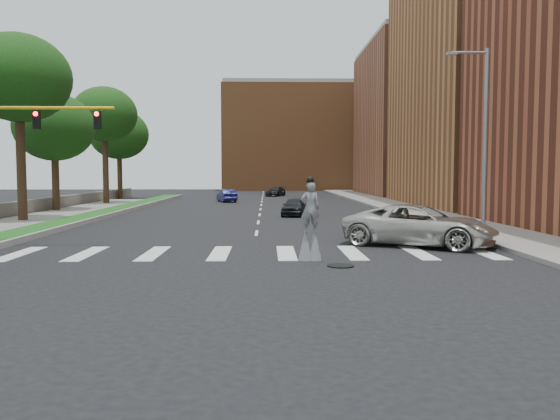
# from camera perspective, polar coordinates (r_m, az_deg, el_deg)

# --- Properties ---
(ground_plane) EXTENTS (160.00, 160.00, 0.00)m
(ground_plane) POSITION_cam_1_polar(r_m,az_deg,el_deg) (20.27, -2.89, -4.96)
(ground_plane) COLOR black
(ground_plane) RESTS_ON ground
(grass_median) EXTENTS (2.00, 60.00, 0.25)m
(grass_median) POSITION_cam_1_polar(r_m,az_deg,el_deg) (41.89, -18.08, -0.35)
(grass_median) COLOR #164F17
(grass_median) RESTS_ON ground
(median_curb) EXTENTS (0.20, 60.00, 0.28)m
(median_curb) POSITION_cam_1_polar(r_m,az_deg,el_deg) (41.60, -16.70, -0.33)
(median_curb) COLOR gray
(median_curb) RESTS_ON ground
(sidewalk_right) EXTENTS (5.00, 90.00, 0.18)m
(sidewalk_right) POSITION_cam_1_polar(r_m,az_deg,el_deg) (46.68, 13.46, 0.12)
(sidewalk_right) COLOR slate
(sidewalk_right) RESTS_ON ground
(stone_wall) EXTENTS (0.50, 56.00, 1.10)m
(stone_wall) POSITION_cam_1_polar(r_m,az_deg,el_deg) (45.60, -24.00, 0.38)
(stone_wall) COLOR #615A53
(stone_wall) RESTS_ON ground
(manhole) EXTENTS (0.90, 0.90, 0.04)m
(manhole) POSITION_cam_1_polar(r_m,az_deg,el_deg) (18.45, 6.35, -5.81)
(manhole) COLOR black
(manhole) RESTS_ON ground
(building_mid) EXTENTS (16.00, 22.00, 24.00)m
(building_mid) POSITION_cam_1_polar(r_m,az_deg,el_deg) (55.14, 22.13, 12.94)
(building_mid) COLOR #9C5A31
(building_mid) RESTS_ON ground
(building_far) EXTENTS (16.00, 22.00, 20.00)m
(building_far) POSITION_cam_1_polar(r_m,az_deg,el_deg) (77.37, 14.90, 8.94)
(building_far) COLOR #955137
(building_far) RESTS_ON ground
(building_backdrop) EXTENTS (26.00, 14.00, 18.00)m
(building_backdrop) POSITION_cam_1_polar(r_m,az_deg,el_deg) (98.34, 1.81, 7.41)
(building_backdrop) COLOR #9C5A31
(building_backdrop) RESTS_ON ground
(streetlight) EXTENTS (2.05, 0.20, 9.00)m
(streetlight) POSITION_cam_1_polar(r_m,az_deg,el_deg) (28.06, 20.47, 7.31)
(streetlight) COLOR slate
(streetlight) RESTS_ON ground
(traffic_signal) EXTENTS (5.30, 0.23, 6.20)m
(traffic_signal) POSITION_cam_1_polar(r_m,az_deg,el_deg) (25.24, -25.65, 5.87)
(traffic_signal) COLOR black
(traffic_signal) RESTS_ON ground
(stilt_performer) EXTENTS (0.84, 0.53, 2.99)m
(stilt_performer) POSITION_cam_1_polar(r_m,az_deg,el_deg) (19.47, 3.16, -1.73)
(stilt_performer) COLOR #311F13
(stilt_performer) RESTS_ON ground
(suv_crossing) EXTENTS (6.99, 5.62, 1.77)m
(suv_crossing) POSITION_cam_1_polar(r_m,az_deg,el_deg) (24.03, 14.36, -1.55)
(suv_crossing) COLOR #B7B5AD
(suv_crossing) RESTS_ON ground
(car_near) EXTENTS (2.29, 4.13, 1.33)m
(car_near) POSITION_cam_1_polar(r_m,az_deg,el_deg) (39.23, 1.54, 0.36)
(car_near) COLOR black
(car_near) RESTS_ON ground
(car_mid) EXTENTS (2.54, 4.29, 1.34)m
(car_mid) POSITION_cam_1_polar(r_m,az_deg,el_deg) (57.71, -5.60, 1.51)
(car_mid) COLOR #16194F
(car_mid) RESTS_ON ground
(car_far) EXTENTS (3.09, 4.49, 1.21)m
(car_far) POSITION_cam_1_polar(r_m,az_deg,el_deg) (71.01, -0.46, 1.94)
(car_far) COLOR black
(car_far) RESTS_ON ground
(tree_2) EXTENTS (6.33, 6.33, 11.60)m
(tree_2) POSITION_cam_1_polar(r_m,az_deg,el_deg) (37.84, -25.67, 12.27)
(tree_2) COLOR #311F13
(tree_2) RESTS_ON ground
(tree_3) EXTENTS (6.16, 6.16, 9.25)m
(tree_3) POSITION_cam_1_polar(r_m,az_deg,el_deg) (46.33, -22.54, 7.96)
(tree_3) COLOR #311F13
(tree_3) RESTS_ON ground
(tree_4) EXTENTS (6.15, 6.15, 11.25)m
(tree_4) POSITION_cam_1_polar(r_m,az_deg,el_deg) (55.28, -17.87, 9.44)
(tree_4) COLOR #311F13
(tree_4) RESTS_ON ground
(tree_5) EXTENTS (6.69, 6.69, 10.30)m
(tree_5) POSITION_cam_1_polar(r_m,az_deg,el_deg) (65.56, -16.48, 7.57)
(tree_5) COLOR #311F13
(tree_5) RESTS_ON ground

